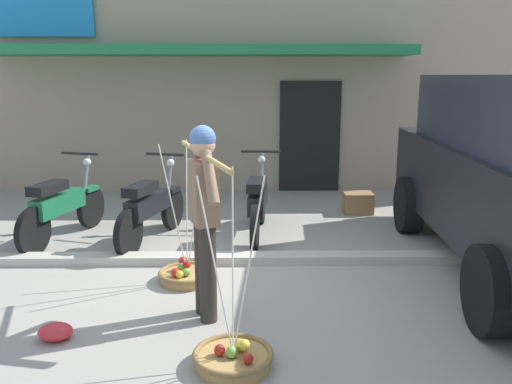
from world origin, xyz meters
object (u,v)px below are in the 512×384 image
(motorcycle_third_in_row, at_px, (258,203))
(wooden_crate, at_px, (358,203))
(motorcycle_second_in_row, at_px, (151,208))
(fruit_vendor, at_px, (204,210))
(plastic_litter_bag, at_px, (55,332))
(fruit_basket_right_side, at_px, (187,274))
(fruit_basket_left_side, at_px, (233,356))
(motorcycle_nearest_shop, at_px, (62,207))

(motorcycle_third_in_row, height_order, wooden_crate, motorcycle_third_in_row)
(motorcycle_second_in_row, xyz_separation_m, motorcycle_third_in_row, (1.37, 0.24, 0.00))
(fruit_vendor, bearing_deg, plastic_litter_bag, -160.93)
(fruit_basket_right_side, relative_size, wooden_crate, 3.30)
(fruit_basket_right_side, distance_m, motorcycle_second_in_row, 1.50)
(fruit_basket_left_side, distance_m, motorcycle_nearest_shop, 3.82)
(wooden_crate, bearing_deg, motorcycle_second_in_row, -153.87)
(motorcycle_nearest_shop, xyz_separation_m, wooden_crate, (4.09, 1.36, -0.29))
(fruit_vendor, bearing_deg, motorcycle_second_in_row, 112.01)
(motorcycle_nearest_shop, height_order, wooden_crate, motorcycle_nearest_shop)
(motorcycle_nearest_shop, bearing_deg, motorcycle_second_in_row, -3.86)
(fruit_basket_left_side, xyz_separation_m, plastic_litter_bag, (-1.45, 0.41, -0.01))
(motorcycle_second_in_row, bearing_deg, fruit_basket_right_side, -65.64)
(motorcycle_second_in_row, bearing_deg, fruit_vendor, -67.99)
(fruit_basket_right_side, height_order, wooden_crate, fruit_basket_right_side)
(fruit_basket_right_side, height_order, plastic_litter_bag, fruit_basket_right_side)
(fruit_basket_left_side, bearing_deg, fruit_vendor, 107.80)
(plastic_litter_bag, bearing_deg, fruit_vendor, 19.07)
(motorcycle_nearest_shop, xyz_separation_m, motorcycle_third_in_row, (2.52, 0.16, 0.00))
(fruit_vendor, xyz_separation_m, fruit_basket_right_side, (-0.27, 0.82, -0.90))
(fruit_basket_left_side, relative_size, plastic_litter_bag, 5.18)
(fruit_basket_right_side, xyz_separation_m, motorcycle_second_in_row, (-0.60, 1.32, 0.37))
(motorcycle_second_in_row, bearing_deg, fruit_basket_left_side, -69.14)
(motorcycle_nearest_shop, distance_m, wooden_crate, 4.32)
(fruit_vendor, relative_size, fruit_basket_left_side, 1.17)
(fruit_basket_right_side, distance_m, motorcycle_third_in_row, 1.78)
(fruit_basket_left_side, distance_m, motorcycle_third_in_row, 3.23)
(motorcycle_third_in_row, bearing_deg, fruit_basket_left_side, -94.26)
(fruit_vendor, height_order, fruit_basket_left_side, fruit_vendor)
(fruit_basket_left_side, bearing_deg, motorcycle_nearest_shop, 126.84)
(fruit_vendor, relative_size, motorcycle_nearest_shop, 0.95)
(fruit_basket_left_side, bearing_deg, motorcycle_third_in_row, 85.74)
(wooden_crate, bearing_deg, motorcycle_third_in_row, -142.47)
(fruit_basket_right_side, xyz_separation_m, motorcycle_nearest_shop, (-1.75, 1.40, 0.37))
(fruit_basket_left_side, relative_size, motorcycle_third_in_row, 0.80)
(fruit_basket_right_side, bearing_deg, fruit_vendor, -71.97)
(fruit_basket_left_side, bearing_deg, plastic_litter_bag, 164.14)
(fruit_vendor, distance_m, plastic_litter_bag, 1.55)
(fruit_vendor, distance_m, wooden_crate, 4.22)
(motorcycle_nearest_shop, height_order, plastic_litter_bag, motorcycle_nearest_shop)
(fruit_basket_left_side, distance_m, wooden_crate, 4.76)
(plastic_litter_bag, height_order, wooden_crate, wooden_crate)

